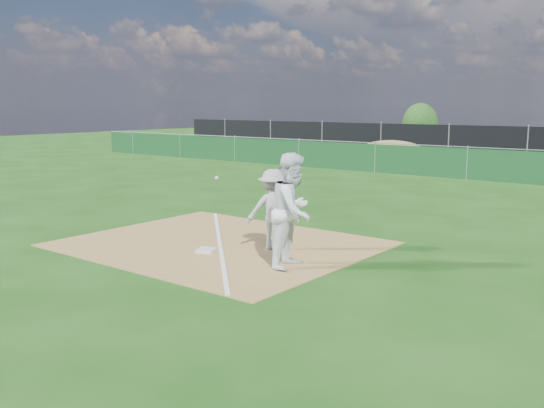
{
  "coord_description": "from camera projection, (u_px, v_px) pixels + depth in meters",
  "views": [
    {
      "loc": [
        8.47,
        -8.02,
        2.91
      ],
      "look_at": [
        1.39,
        1.0,
        1.0
      ],
      "focal_mm": 40.0,
      "sensor_mm": 36.0,
      "label": 1
    }
  ],
  "objects": [
    {
      "name": "ground",
      "position": [
        410.0,
        194.0,
        19.62
      ],
      "size": [
        90.0,
        90.0,
        0.0
      ],
      "primitive_type": "plane",
      "color": "#17470F",
      "rests_on": "ground"
    },
    {
      "name": "infield_dirt",
      "position": [
        220.0,
        244.0,
        12.63
      ],
      "size": [
        6.0,
        5.0,
        0.02
      ],
      "primitive_type": "cube",
      "color": "olive",
      "rests_on": "ground"
    },
    {
      "name": "foul_line",
      "position": [
        220.0,
        243.0,
        12.63
      ],
      "size": [
        5.01,
        5.01,
        0.01
      ],
      "primitive_type": "cube",
      "rotation": [
        0.0,
        0.0,
        0.79
      ],
      "color": "white",
      "rests_on": "infield_dirt"
    },
    {
      "name": "green_fence",
      "position": [
        467.0,
        164.0,
        23.4
      ],
      "size": [
        44.0,
        0.05,
        1.2
      ],
      "primitive_type": "cube",
      "color": "#103C1A",
      "rests_on": "ground"
    },
    {
      "name": "dirt_mound",
      "position": [
        392.0,
        152.0,
        29.16
      ],
      "size": [
        3.38,
        2.6,
        1.17
      ],
      "primitive_type": "ellipsoid",
      "color": "olive",
      "rests_on": "ground"
    },
    {
      "name": "black_fence",
      "position": [
        527.0,
        145.0,
        29.56
      ],
      "size": [
        46.0,
        0.04,
        1.8
      ],
      "primitive_type": "cube",
      "color": "black",
      "rests_on": "ground"
    },
    {
      "name": "first_base",
      "position": [
        206.0,
        250.0,
        11.91
      ],
      "size": [
        0.43,
        0.43,
        0.07
      ],
      "primitive_type": "cube",
      "rotation": [
        0.0,
        0.0,
        0.35
      ],
      "color": "silver",
      "rests_on": "infield_dirt"
    },
    {
      "name": "play_at_first",
      "position": [
        273.0,
        209.0,
        12.05
      ],
      "size": [
        2.16,
        1.12,
        1.61
      ],
      "color": "#B7B7B9",
      "rests_on": "infield_dirt"
    },
    {
      "name": "runner",
      "position": [
        293.0,
        211.0,
        10.74
      ],
      "size": [
        0.96,
        1.13,
        2.06
      ],
      "primitive_type": "imported",
      "rotation": [
        0.0,
        0.0,
        1.77
      ],
      "color": "white",
      "rests_on": "ground"
    },
    {
      "name": "car_left",
      "position": [
        454.0,
        140.0,
        35.66
      ],
      "size": [
        5.06,
        3.26,
        1.6
      ],
      "primitive_type": "imported",
      "rotation": [
        0.0,
        0.0,
        1.26
      ],
      "color": "#9A9DA1",
      "rests_on": "parking_lot"
    },
    {
      "name": "car_mid",
      "position": [
        504.0,
        141.0,
        34.0
      ],
      "size": [
        5.28,
        3.51,
        1.64
      ],
      "primitive_type": "imported",
      "rotation": [
        0.0,
        0.0,
        1.96
      ],
      "color": "black",
      "rests_on": "parking_lot"
    },
    {
      "name": "tree_left",
      "position": [
        420.0,
        123.0,
        43.07
      ],
      "size": [
        2.49,
        2.49,
        2.95
      ],
      "color": "#382316",
      "rests_on": "ground"
    }
  ]
}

